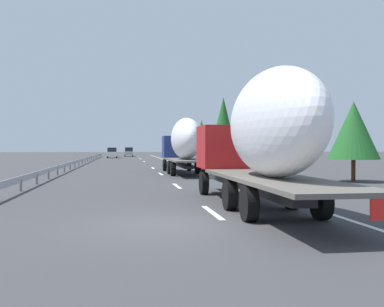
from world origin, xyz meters
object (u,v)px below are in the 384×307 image
car_white_van (112,153)px  road_sign (191,146)px  car_silver_hatch (129,152)px  truck_trailing (262,134)px  truck_lead (184,143)px

car_white_van → road_sign: road_sign is taller
car_silver_hatch → road_sign: 46.92m
truck_trailing → car_white_van: (73.12, 6.92, -1.60)m
car_white_van → truck_trailing: bearing=-174.6°
truck_trailing → car_white_van: size_ratio=3.17×
truck_trailing → car_silver_hatch: truck_trailing is taller
truck_lead → car_silver_hatch: size_ratio=2.79×
car_silver_hatch → road_sign: (-46.41, -6.75, 1.27)m
truck_trailing → road_sign: bearing=-4.7°
truck_lead → road_sign: truck_lead is taller
car_silver_hatch → road_sign: road_sign is taller
car_silver_hatch → car_white_van: (-11.22, 3.27, -0.01)m
truck_trailing → car_silver_hatch: bearing=2.5°
truck_lead → truck_trailing: 20.58m
truck_trailing → road_sign: size_ratio=4.33×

